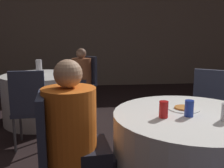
{
  "coord_description": "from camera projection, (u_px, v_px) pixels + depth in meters",
  "views": [
    {
      "loc": [
        -0.63,
        -1.61,
        1.33
      ],
      "look_at": [
        -0.37,
        0.86,
        0.83
      ],
      "focal_mm": 40.0,
      "sensor_mm": 36.0,
      "label": 1
    }
  ],
  "objects": [
    {
      "name": "person_orange_shirt",
      "position": [
        79.0,
        139.0,
        1.76
      ],
      "size": [
        0.52,
        0.39,
        1.17
      ],
      "rotation": [
        0.0,
        0.0,
        -1.46
      ],
      "color": "black",
      "rests_on": "ground_plane"
    },
    {
      "name": "chair_far_northeast",
      "position": [
        86.0,
        78.0,
        4.56
      ],
      "size": [
        0.57,
        0.57,
        0.94
      ],
      "rotation": [
        0.0,
        0.0,
        -3.92
      ],
      "color": "#2D3347",
      "rests_on": "ground_plane"
    },
    {
      "name": "person_floral_shirt",
      "position": [
        79.0,
        79.0,
        4.43
      ],
      "size": [
        0.48,
        0.48,
        1.09
      ],
      "rotation": [
        0.0,
        0.0,
        -3.92
      ],
      "color": "#33384C",
      "rests_on": "ground_plane"
    },
    {
      "name": "pizza_plate_near",
      "position": [
        184.0,
        108.0,
        2.02
      ],
      "size": [
        0.26,
        0.26,
        0.02
      ],
      "color": "white",
      "rests_on": "table_near"
    },
    {
      "name": "soda_can_red",
      "position": [
        164.0,
        109.0,
        1.81
      ],
      "size": [
        0.07,
        0.07,
        0.12
      ],
      "color": "red",
      "rests_on": "table_near"
    },
    {
      "name": "table_near",
      "position": [
        187.0,
        158.0,
        1.97
      ],
      "size": [
        1.17,
        1.17,
        0.73
      ],
      "color": "white",
      "rests_on": "ground_plane"
    },
    {
      "name": "table_far",
      "position": [
        41.0,
        98.0,
        3.85
      ],
      "size": [
        1.13,
        1.13,
        0.73
      ],
      "color": "white",
      "rests_on": "ground_plane"
    },
    {
      "name": "chair_far_south",
      "position": [
        29.0,
        103.0,
        2.86
      ],
      "size": [
        0.42,
        0.42,
        0.94
      ],
      "rotation": [
        0.0,
        0.0,
        0.05
      ],
      "color": "#2D3347",
      "rests_on": "ground_plane"
    },
    {
      "name": "chair_near_northeast",
      "position": [
        209.0,
        105.0,
        2.79
      ],
      "size": [
        0.56,
        0.56,
        0.94
      ],
      "rotation": [
        0.0,
        0.0,
        -3.76
      ],
      "color": "#2D3347",
      "rests_on": "ground_plane"
    },
    {
      "name": "bottle_far",
      "position": [
        39.0,
        67.0,
        3.75
      ],
      "size": [
        0.09,
        0.09,
        0.23
      ],
      "color": "white",
      "rests_on": "table_far"
    },
    {
      "name": "soda_can_blue",
      "position": [
        189.0,
        108.0,
        1.83
      ],
      "size": [
        0.07,
        0.07,
        0.12
      ],
      "color": "#1E38A5",
      "rests_on": "table_near"
    },
    {
      "name": "chair_near_west",
      "position": [
        56.0,
        148.0,
        1.73
      ],
      "size": [
        0.44,
        0.44,
        0.94
      ],
      "rotation": [
        0.0,
        0.0,
        -1.46
      ],
      "color": "#2D3347",
      "rests_on": "ground_plane"
    },
    {
      "name": "wall_back",
      "position": [
        110.0,
        32.0,
        6.44
      ],
      "size": [
        16.0,
        0.06,
        2.8
      ],
      "color": "gray",
      "rests_on": "ground_plane"
    }
  ]
}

